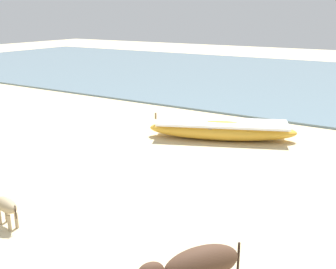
# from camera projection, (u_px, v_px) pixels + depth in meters

# --- Properties ---
(ground) EXTENTS (80.00, 80.00, 0.00)m
(ground) POSITION_uv_depth(u_px,v_px,m) (115.00, 198.00, 8.60)
(ground) COLOR beige
(sea_water) EXTENTS (60.00, 20.00, 0.08)m
(sea_water) POSITION_uv_depth(u_px,v_px,m) (313.00, 81.00, 23.25)
(sea_water) COLOR slate
(sea_water) RESTS_ON ground
(fishing_boat_3) EXTENTS (4.64, 2.86, 0.76)m
(fishing_boat_3) POSITION_uv_depth(u_px,v_px,m) (222.00, 130.00, 12.56)
(fishing_boat_3) COLOR gold
(fishing_boat_3) RESTS_ON ground
(cow_adult_dark) EXTENTS (1.05, 1.33, 0.95)m
(cow_adult_dark) POSITION_uv_depth(u_px,v_px,m) (198.00, 267.00, 5.14)
(cow_adult_dark) COLOR #4C3323
(cow_adult_dark) RESTS_ON ground
(calf_far_dun) EXTENTS (0.87, 0.35, 0.57)m
(calf_far_dun) POSITION_uv_depth(u_px,v_px,m) (5.00, 206.00, 7.39)
(calf_far_dun) COLOR tan
(calf_far_dun) RESTS_ON ground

